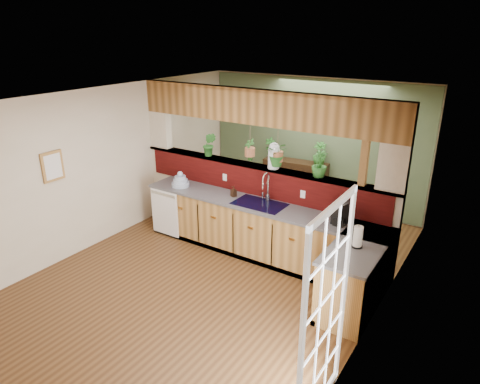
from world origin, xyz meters
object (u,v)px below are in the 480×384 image
Objects in this scene: glass_jar at (274,156)px; faucet at (266,186)px; soap_dispenser at (234,191)px; coffee_maker at (342,214)px; shelving_console at (295,182)px; paper_towel at (358,237)px; dish_stack at (180,182)px.

faucet is at bearing -89.68° from glass_jar.
soap_dispenser is 1.84m from coffee_maker.
shelving_console is (-1.80, 2.26, -0.55)m from coffee_maker.
coffee_maker is 0.69m from paper_towel.
glass_jar reaches higher than soap_dispenser.
dish_stack is at bearing -161.44° from coffee_maker.
paper_towel is at bearing -8.43° from dish_stack.
paper_towel is 0.23× the size of shelving_console.
coffee_maker is 0.77× the size of glass_jar.
dish_stack is (-1.59, -0.20, -0.18)m from faucet.
paper_towel is at bearing -35.84° from coffee_maker.
faucet reaches higher than coffee_maker.
faucet is 0.58m from soap_dispenser.
paper_towel is at bearing -57.46° from shelving_console.
glass_jar is at bearing 151.84° from paper_towel.
glass_jar is (0.55, 0.33, 0.61)m from soap_dispenser.
coffee_maker reaches higher than soap_dispenser.
glass_jar is at bearing 15.03° from dish_stack.
faucet is 1.53× the size of coffee_maker.
coffee_maker is (1.29, -0.14, -0.12)m from faucet.
glass_jar reaches higher than coffee_maker.
paper_towel is 3.63m from shelving_console.
dish_stack is 0.75× the size of glass_jar.
glass_jar reaches higher than faucet.
soap_dispenser is at bearing -96.60° from shelving_console.
soap_dispenser is at bearing -149.03° from glass_jar.
faucet is at bearing -168.90° from coffee_maker.
glass_jar is (1.59, 0.43, 0.61)m from dish_stack.
soap_dispenser is 0.42× the size of glass_jar.
glass_jar is at bearing 30.97° from soap_dispenser.
glass_jar reaches higher than shelving_console.
paper_towel is at bearing -22.10° from faucet.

